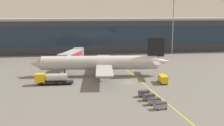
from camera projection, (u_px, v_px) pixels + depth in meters
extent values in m
plane|color=slate|center=(128.00, 82.00, 86.47)|extent=(700.00, 700.00, 0.00)
cube|color=yellow|center=(139.00, 80.00, 88.92)|extent=(4.91, 79.88, 0.01)
cube|color=#2D333D|center=(80.00, 36.00, 145.82)|extent=(212.17, 16.12, 15.93)
cube|color=#1E2D42|center=(81.00, 36.00, 137.77)|extent=(205.81, 0.16, 8.92)
cube|color=#99999E|center=(80.00, 19.00, 144.29)|extent=(216.41, 16.44, 1.00)
cylinder|color=#B2B7BC|center=(99.00, 63.00, 94.05)|extent=(37.92, 7.89, 4.14)
cylinder|color=silver|center=(99.00, 62.00, 93.99)|extent=(37.15, 7.65, 3.97)
cone|color=#B2B7BC|center=(36.00, 64.00, 93.28)|extent=(4.51, 4.33, 3.93)
cone|color=#B2B7BC|center=(162.00, 62.00, 94.77)|extent=(5.30, 4.00, 3.52)
cube|color=black|center=(156.00, 47.00, 93.82)|extent=(5.39, 0.90, 6.21)
cube|color=#B2B7BC|center=(157.00, 63.00, 90.56)|extent=(2.65, 6.79, 0.24)
cube|color=#B2B7BC|center=(152.00, 59.00, 98.70)|extent=(2.65, 6.79, 0.24)
cube|color=#B2B7BC|center=(104.00, 70.00, 84.35)|extent=(6.36, 16.23, 0.40)
cube|color=#B2B7BC|center=(104.00, 59.00, 103.98)|extent=(6.36, 16.23, 0.40)
cylinder|color=#939399|center=(101.00, 73.00, 87.38)|extent=(3.40, 2.58, 2.28)
cylinder|color=#939399|center=(101.00, 64.00, 101.40)|extent=(3.40, 2.58, 2.28)
cylinder|color=black|center=(58.00, 75.00, 94.20)|extent=(1.03, 0.50, 1.00)
cylinder|color=slate|center=(57.00, 71.00, 94.01)|extent=(0.20, 0.20, 2.10)
cylinder|color=black|center=(106.00, 75.00, 92.98)|extent=(1.03, 0.50, 1.00)
cylinder|color=slate|center=(106.00, 72.00, 92.79)|extent=(0.20, 0.20, 2.10)
cylinder|color=black|center=(106.00, 73.00, 96.64)|extent=(1.03, 0.50, 1.00)
cylinder|color=slate|center=(106.00, 70.00, 96.45)|extent=(0.20, 0.20, 2.10)
cube|color=#B2B7BC|center=(72.00, 55.00, 102.84)|extent=(7.93, 15.35, 2.80)
cube|color=red|center=(72.00, 55.00, 102.83)|extent=(7.23, 13.10, 1.54)
cube|color=#9EA3A8|center=(64.00, 58.00, 95.50)|extent=(4.46, 4.22, 2.94)
cylinder|color=#4C4C51|center=(65.00, 69.00, 96.12)|extent=(0.70, 0.70, 4.07)
cube|color=#262628|center=(65.00, 74.00, 96.47)|extent=(2.30, 2.30, 0.30)
cylinder|color=gray|center=(79.00, 52.00, 110.17)|extent=(3.90, 3.90, 3.08)
cylinder|color=gray|center=(79.00, 61.00, 110.79)|extent=(1.80, 1.80, 4.07)
cube|color=#232326|center=(56.00, 82.00, 83.73)|extent=(10.08, 2.86, 0.50)
cube|color=yellow|center=(40.00, 78.00, 83.05)|extent=(2.89, 2.60, 2.50)
cube|color=black|center=(36.00, 76.00, 82.83)|extent=(0.24, 2.30, 1.12)
cylinder|color=#B7BABF|center=(57.00, 77.00, 83.51)|extent=(6.07, 2.41, 2.20)
cylinder|color=black|center=(42.00, 84.00, 82.22)|extent=(1.01, 0.39, 1.00)
cylinder|color=black|center=(43.00, 82.00, 84.54)|extent=(1.01, 0.39, 1.00)
cylinder|color=black|center=(57.00, 84.00, 82.64)|extent=(1.01, 0.39, 1.00)
cylinder|color=black|center=(57.00, 82.00, 84.96)|extent=(1.01, 0.39, 1.00)
cylinder|color=black|center=(64.00, 84.00, 82.85)|extent=(1.01, 0.39, 1.00)
cylinder|color=black|center=(65.00, 82.00, 85.18)|extent=(1.01, 0.39, 1.00)
cube|color=yellow|center=(163.00, 79.00, 85.35)|extent=(2.53, 5.16, 2.00)
cube|color=black|center=(162.00, 76.00, 86.51)|extent=(2.04, 1.91, 0.60)
cylinder|color=black|center=(158.00, 81.00, 87.20)|extent=(0.30, 0.62, 0.60)
cylinder|color=black|center=(165.00, 80.00, 87.29)|extent=(0.30, 0.62, 0.60)
cylinder|color=black|center=(161.00, 83.00, 83.76)|extent=(0.30, 0.62, 0.60)
cylinder|color=black|center=(167.00, 83.00, 83.86)|extent=(0.30, 0.62, 0.60)
cube|color=gray|center=(160.00, 106.00, 63.01)|extent=(2.77, 1.83, 1.10)
cube|color=#333338|center=(161.00, 103.00, 62.88)|extent=(2.83, 1.87, 0.10)
cylinder|color=black|center=(157.00, 110.00, 62.12)|extent=(0.37, 0.17, 0.36)
cylinder|color=black|center=(155.00, 108.00, 63.54)|extent=(0.37, 0.17, 0.36)
cylinder|color=black|center=(166.00, 109.00, 62.67)|extent=(0.37, 0.17, 0.36)
cylinder|color=black|center=(163.00, 107.00, 64.09)|extent=(0.37, 0.17, 0.36)
cube|color=gray|center=(154.00, 101.00, 66.04)|extent=(2.77, 1.83, 1.10)
cube|color=#333338|center=(155.00, 98.00, 65.91)|extent=(2.83, 1.87, 0.10)
cylinder|color=black|center=(151.00, 105.00, 65.15)|extent=(0.37, 0.17, 0.36)
cylinder|color=black|center=(149.00, 103.00, 66.57)|extent=(0.37, 0.17, 0.36)
cylinder|color=black|center=(160.00, 104.00, 65.70)|extent=(0.37, 0.17, 0.36)
cylinder|color=black|center=(157.00, 102.00, 67.12)|extent=(0.37, 0.17, 0.36)
cube|color=#595B60|center=(149.00, 97.00, 69.07)|extent=(2.77, 1.83, 1.10)
cube|color=#333338|center=(149.00, 94.00, 68.94)|extent=(2.83, 1.87, 0.10)
cylinder|color=black|center=(146.00, 101.00, 68.19)|extent=(0.37, 0.17, 0.36)
cylinder|color=black|center=(144.00, 99.00, 69.61)|extent=(0.37, 0.17, 0.36)
cylinder|color=black|center=(154.00, 100.00, 68.73)|extent=(0.37, 0.17, 0.36)
cylinder|color=black|center=(152.00, 98.00, 70.15)|extent=(0.37, 0.17, 0.36)
cube|color=#595B60|center=(144.00, 94.00, 72.10)|extent=(2.77, 1.83, 1.10)
cube|color=#333338|center=(144.00, 91.00, 71.98)|extent=(2.83, 1.87, 0.10)
cylinder|color=black|center=(141.00, 97.00, 71.22)|extent=(0.37, 0.17, 0.36)
cylinder|color=black|center=(139.00, 95.00, 72.64)|extent=(0.37, 0.17, 0.36)
cylinder|color=black|center=(149.00, 96.00, 71.77)|extent=(0.37, 0.17, 0.36)
cylinder|color=black|center=(147.00, 95.00, 73.19)|extent=(0.37, 0.17, 0.36)
cylinder|color=gray|center=(173.00, 27.00, 139.23)|extent=(0.44, 0.44, 25.77)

